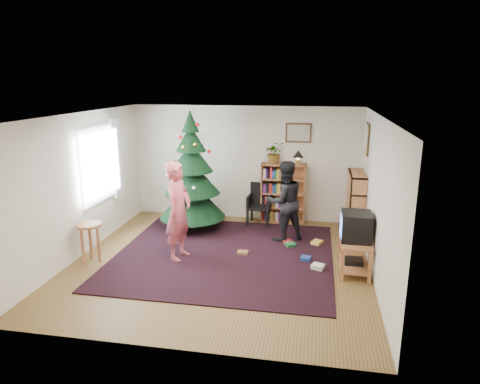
% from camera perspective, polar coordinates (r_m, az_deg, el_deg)
% --- Properties ---
extents(floor, '(5.00, 5.00, 0.00)m').
position_cam_1_polar(floor, '(7.47, -2.60, -9.29)').
color(floor, brown).
rests_on(floor, ground).
extents(ceiling, '(5.00, 5.00, 0.00)m').
position_cam_1_polar(ceiling, '(6.84, -2.84, 10.20)').
color(ceiling, white).
rests_on(ceiling, wall_back).
extents(wall_back, '(5.00, 0.02, 2.50)m').
position_cam_1_polar(wall_back, '(9.44, 0.68, 3.85)').
color(wall_back, silver).
rests_on(wall_back, floor).
extents(wall_front, '(5.00, 0.02, 2.50)m').
position_cam_1_polar(wall_front, '(4.77, -9.48, -7.56)').
color(wall_front, silver).
rests_on(wall_front, floor).
extents(wall_left, '(0.02, 5.00, 2.50)m').
position_cam_1_polar(wall_left, '(7.98, -20.50, 0.84)').
color(wall_left, silver).
rests_on(wall_left, floor).
extents(wall_right, '(0.02, 5.00, 2.50)m').
position_cam_1_polar(wall_right, '(6.95, 17.82, -0.92)').
color(wall_right, silver).
rests_on(wall_right, floor).
extents(rug, '(3.80, 3.60, 0.02)m').
position_cam_1_polar(rug, '(7.73, -2.10, -8.33)').
color(rug, black).
rests_on(rug, floor).
extents(window_pane, '(0.04, 1.20, 1.40)m').
position_cam_1_polar(window_pane, '(8.42, -18.43, 3.46)').
color(window_pane, silver).
rests_on(window_pane, wall_left).
extents(curtain, '(0.06, 0.35, 1.60)m').
position_cam_1_polar(curtain, '(9.01, -16.11, 4.35)').
color(curtain, silver).
rests_on(curtain, wall_left).
extents(picture_back, '(0.55, 0.03, 0.42)m').
position_cam_1_polar(picture_back, '(9.19, 7.82, 7.83)').
color(picture_back, '#4C3319').
rests_on(picture_back, wall_back).
extents(picture_right, '(0.03, 0.50, 0.60)m').
position_cam_1_polar(picture_right, '(8.51, 16.59, 6.80)').
color(picture_right, '#4C3319').
rests_on(picture_right, wall_right).
extents(christmas_tree, '(1.36, 1.36, 2.47)m').
position_cam_1_polar(christmas_tree, '(8.81, -6.43, 1.48)').
color(christmas_tree, '#3F2816').
rests_on(christmas_tree, rug).
extents(bookshelf_back, '(0.95, 0.30, 1.30)m').
position_cam_1_polar(bookshelf_back, '(9.32, 5.75, -0.07)').
color(bookshelf_back, '#A96C3C').
rests_on(bookshelf_back, floor).
extents(bookshelf_right, '(0.30, 0.95, 1.30)m').
position_cam_1_polar(bookshelf_right, '(8.70, 15.13, -1.61)').
color(bookshelf_right, '#A96C3C').
rests_on(bookshelf_right, floor).
extents(tv_stand, '(0.48, 0.86, 0.55)m').
position_cam_1_polar(tv_stand, '(7.25, 14.99, -7.81)').
color(tv_stand, '#A96C3C').
rests_on(tv_stand, floor).
extents(crt_tv, '(0.48, 0.51, 0.45)m').
position_cam_1_polar(crt_tv, '(7.09, 15.21, -4.43)').
color(crt_tv, black).
rests_on(crt_tv, tv_stand).
extents(armchair, '(0.51, 0.51, 0.89)m').
position_cam_1_polar(armchair, '(9.24, 2.68, -1.36)').
color(armchair, black).
rests_on(armchair, rug).
extents(stool, '(0.41, 0.41, 0.68)m').
position_cam_1_polar(stool, '(7.73, -19.44, -5.10)').
color(stool, '#A96C3C').
rests_on(stool, floor).
extents(person_standing, '(0.50, 0.68, 1.72)m').
position_cam_1_polar(person_standing, '(7.41, -8.22, -2.52)').
color(person_standing, '#BE4C55').
rests_on(person_standing, rug).
extents(person_by_chair, '(0.96, 0.90, 1.57)m').
position_cam_1_polar(person_by_chair, '(8.22, 5.94, -1.25)').
color(person_by_chair, black).
rests_on(person_by_chair, rug).
extents(potted_plant, '(0.51, 0.47, 0.47)m').
position_cam_1_polar(potted_plant, '(9.15, 4.64, 5.26)').
color(potted_plant, gray).
rests_on(potted_plant, bookshelf_back).
extents(table_lamp, '(0.22, 0.22, 0.30)m').
position_cam_1_polar(table_lamp, '(9.12, 7.78, 4.93)').
color(table_lamp, '#A57F33').
rests_on(table_lamp, bookshelf_back).
extents(floor_clutter, '(1.53, 1.32, 0.08)m').
position_cam_1_polar(floor_clutter, '(7.87, 7.11, -7.78)').
color(floor_clutter, '#A51E19').
rests_on(floor_clutter, rug).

